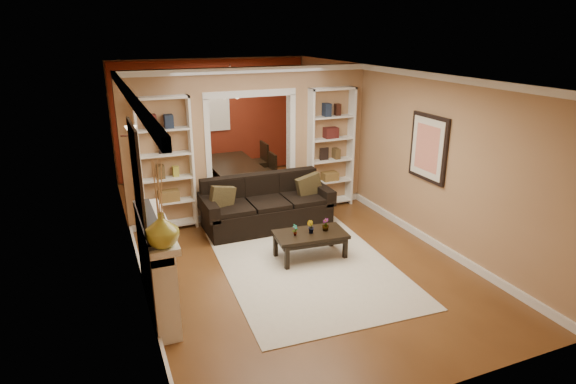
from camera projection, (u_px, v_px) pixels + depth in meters
name	position (u px, v px, depth m)	size (l,w,h in m)	color
floor	(275.00, 236.00, 8.12)	(8.00, 8.00, 0.00)	brown
ceiling	(273.00, 72.00, 7.24)	(8.00, 8.00, 0.00)	white
wall_back	(213.00, 118.00, 11.18)	(8.00, 8.00, 0.00)	tan
wall_front	(438.00, 269.00, 4.18)	(8.00, 8.00, 0.00)	tan
wall_left	(127.00, 175.00, 6.87)	(8.00, 8.00, 0.00)	tan
wall_right	(393.00, 146.00, 8.49)	(8.00, 8.00, 0.00)	tan
partition_wall	(250.00, 143.00, 8.73)	(4.50, 0.15, 2.70)	tan
red_back_panel	(213.00, 120.00, 11.16)	(4.44, 0.04, 2.64)	maroon
dining_window	(213.00, 110.00, 11.05)	(0.78, 0.03, 0.98)	#8CA5CC
area_rug	(308.00, 266.00, 7.10)	(2.41, 3.38, 0.01)	beige
sofa	(267.00, 203.00, 8.38)	(2.26, 0.97, 0.88)	black
pillow_left	(222.00, 199.00, 8.01)	(0.42, 0.12, 0.42)	#4F4222
pillow_right	(309.00, 186.00, 8.58)	(0.44, 0.13, 0.44)	#4F4222
coffee_table	(310.00, 245.00, 7.31)	(1.08, 0.58, 0.41)	black
plant_left	(295.00, 230.00, 7.13)	(0.09, 0.06, 0.18)	#336626
plant_center	(311.00, 227.00, 7.21)	(0.11, 0.09, 0.19)	#336626
plant_right	(325.00, 225.00, 7.30)	(0.11, 0.11, 0.19)	#336626
bookshelf_left	(166.00, 165.00, 8.08)	(0.90, 0.30, 2.30)	white
bookshelf_right	(330.00, 148.00, 9.21)	(0.90, 0.30, 2.30)	white
fireplace	(158.00, 266.00, 5.86)	(0.32, 1.70, 1.16)	white
vase	(162.00, 230.00, 5.00)	(0.36, 0.36, 0.37)	#9D9B32
mirror	(136.00, 172.00, 5.42)	(0.03, 0.95, 1.10)	silver
wall_sconce	(127.00, 134.00, 7.23)	(0.18, 0.18, 0.22)	#FFE0A5
framed_art	(428.00, 148.00, 7.54)	(0.04, 0.85, 1.05)	black
dining_table	(234.00, 176.00, 10.35)	(0.99, 1.78, 0.62)	black
dining_chair_nw	(212.00, 177.00, 9.84)	(0.44, 0.44, 0.89)	black
dining_chair_ne	(263.00, 172.00, 10.25)	(0.41, 0.41, 0.84)	black
dining_chair_sw	(205.00, 168.00, 10.36)	(0.46, 0.46, 0.94)	black
dining_chair_se	(254.00, 163.00, 10.76)	(0.47, 0.47, 0.94)	black
chandelier	(226.00, 96.00, 9.82)	(0.50, 0.50, 0.30)	#3E221C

